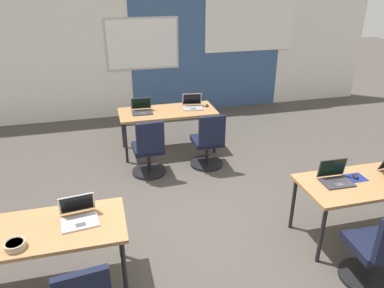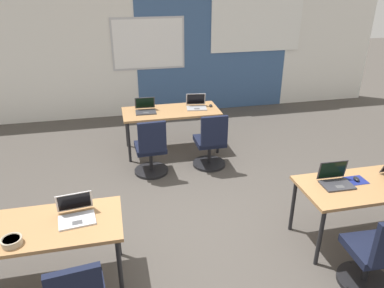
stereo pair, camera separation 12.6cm
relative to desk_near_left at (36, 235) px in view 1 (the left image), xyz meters
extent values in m
plane|color=#47423D|center=(1.75, 0.60, -0.66)|extent=(24.00, 24.00, 0.00)
cube|color=silver|center=(1.75, 4.80, 0.74)|extent=(10.00, 0.20, 2.80)
cube|color=#385684|center=(3.01, 4.69, 0.74)|extent=(3.28, 0.01, 2.80)
cube|color=#B7B7BC|center=(1.63, 4.69, 0.84)|extent=(1.48, 0.02, 1.04)
cube|color=white|center=(1.63, 4.68, 0.84)|extent=(1.40, 0.02, 0.96)
cube|color=white|center=(3.94, 4.67, 1.29)|extent=(2.00, 0.02, 1.40)
cube|color=#A37547|center=(0.00, 0.00, 0.04)|extent=(1.60, 0.70, 0.04)
cylinder|color=black|center=(0.74, -0.30, -0.32)|extent=(0.04, 0.04, 0.68)
cylinder|color=black|center=(0.74, 0.30, -0.32)|extent=(0.04, 0.04, 0.68)
cube|color=#A37547|center=(3.50, 0.00, 0.04)|extent=(1.60, 0.70, 0.04)
cylinder|color=black|center=(2.76, -0.30, -0.32)|extent=(0.04, 0.04, 0.68)
cylinder|color=black|center=(2.76, 0.30, -0.32)|extent=(0.04, 0.04, 0.68)
cube|color=#A37547|center=(1.75, 2.80, 0.04)|extent=(1.60, 0.70, 0.04)
cylinder|color=black|center=(1.01, 2.50, -0.32)|extent=(0.04, 0.04, 0.68)
cylinder|color=black|center=(2.49, 2.50, -0.32)|extent=(0.04, 0.04, 0.68)
cylinder|color=black|center=(1.01, 3.10, -0.32)|extent=(0.04, 0.04, 0.68)
cylinder|color=black|center=(2.49, 3.10, -0.32)|extent=(0.04, 0.04, 0.68)
cube|color=#333338|center=(1.33, 2.78, 0.07)|extent=(0.34, 0.24, 0.02)
cube|color=#4C4C4F|center=(1.33, 2.73, 0.08)|extent=(0.09, 0.06, 0.00)
cube|color=#333338|center=(1.33, 2.94, 0.18)|extent=(0.33, 0.10, 0.21)
cube|color=black|center=(1.33, 2.93, 0.18)|extent=(0.30, 0.08, 0.18)
cylinder|color=black|center=(1.30, 2.08, -0.64)|extent=(0.52, 0.52, 0.04)
cylinder|color=black|center=(1.30, 2.08, -0.45)|extent=(0.06, 0.06, 0.34)
cube|color=black|center=(1.30, 2.08, -0.24)|extent=(0.46, 0.46, 0.08)
cube|color=black|center=(1.31, 1.83, 0.03)|extent=(0.40, 0.08, 0.46)
sphere|color=black|center=(1.29, 2.31, -0.64)|extent=(0.04, 0.04, 0.04)
sphere|color=black|center=(1.53, 2.02, -0.64)|extent=(0.04, 0.04, 0.04)
sphere|color=black|center=(1.08, 2.00, -0.64)|extent=(0.04, 0.04, 0.04)
cube|color=silver|center=(0.39, 0.00, 0.07)|extent=(0.36, 0.27, 0.02)
cube|color=#4C4C4F|center=(0.40, -0.05, 0.08)|extent=(0.10, 0.07, 0.00)
cube|color=silver|center=(0.37, 0.15, 0.18)|extent=(0.34, 0.11, 0.21)
cube|color=black|center=(0.37, 0.14, 0.18)|extent=(0.30, 0.10, 0.19)
cube|color=#9E9EA3|center=(2.19, 2.79, 0.07)|extent=(0.36, 0.27, 0.02)
cube|color=#4C4C4F|center=(2.18, 2.74, 0.08)|extent=(0.10, 0.07, 0.00)
cube|color=#9E9EA3|center=(2.21, 2.94, 0.18)|extent=(0.34, 0.12, 0.21)
cube|color=black|center=(2.21, 2.94, 0.18)|extent=(0.30, 0.10, 0.19)
ellipsoid|color=black|center=(2.45, 2.85, 0.08)|extent=(0.08, 0.11, 0.03)
cylinder|color=black|center=(2.24, 2.11, -0.64)|extent=(0.52, 0.52, 0.04)
cylinder|color=black|center=(2.24, 2.11, -0.45)|extent=(0.06, 0.06, 0.34)
cube|color=black|center=(2.24, 2.11, -0.24)|extent=(0.44, 0.44, 0.08)
cube|color=black|center=(2.24, 1.86, 0.03)|extent=(0.40, 0.06, 0.46)
sphere|color=black|center=(2.24, 2.34, -0.64)|extent=(0.04, 0.04, 0.04)
sphere|color=black|center=(2.46, 2.03, -0.64)|extent=(0.04, 0.04, 0.04)
sphere|color=black|center=(2.01, 2.03, -0.64)|extent=(0.04, 0.04, 0.04)
cube|color=#333338|center=(3.10, 0.04, 0.07)|extent=(0.34, 0.24, 0.02)
cube|color=#4C4C4F|center=(3.10, -0.01, 0.08)|extent=(0.09, 0.06, 0.00)
cube|color=#333338|center=(3.10, 0.17, 0.19)|extent=(0.33, 0.05, 0.22)
cube|color=black|center=(3.10, 0.16, 0.19)|extent=(0.30, 0.04, 0.19)
cube|color=navy|center=(3.37, 0.09, 0.06)|extent=(0.22, 0.19, 0.00)
ellipsoid|color=black|center=(3.37, 0.09, 0.08)|extent=(0.07, 0.11, 0.03)
cylinder|color=black|center=(3.10, -0.64, -0.64)|extent=(0.52, 0.52, 0.04)
cylinder|color=black|center=(3.10, -0.64, -0.45)|extent=(0.06, 0.06, 0.34)
cube|color=black|center=(3.10, -0.64, -0.24)|extent=(0.46, 0.46, 0.08)
sphere|color=black|center=(3.11, -0.40, -0.64)|extent=(0.04, 0.04, 0.04)
sphere|color=black|center=(2.87, -0.70, -0.64)|extent=(0.04, 0.04, 0.04)
cylinder|color=tan|center=(-0.13, -0.21, 0.09)|extent=(0.17, 0.17, 0.05)
torus|color=tan|center=(-0.13, -0.21, 0.11)|extent=(0.18, 0.18, 0.02)
cylinder|color=gold|center=(-0.13, -0.21, 0.11)|extent=(0.14, 0.14, 0.01)
camera|label=1|loc=(0.69, -2.95, 2.16)|focal=34.74mm
camera|label=2|loc=(0.82, -2.98, 2.16)|focal=34.74mm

